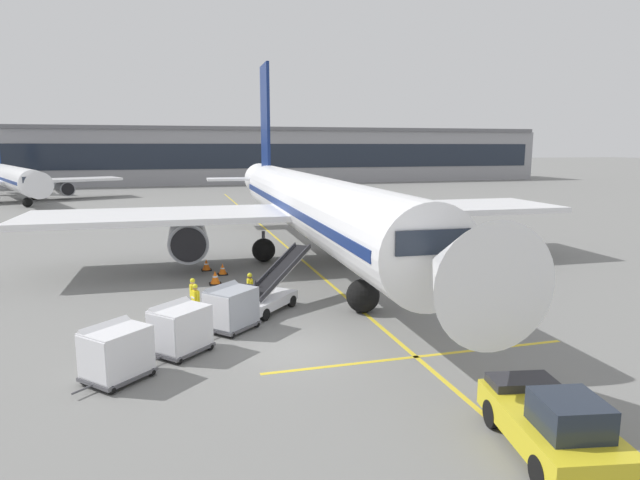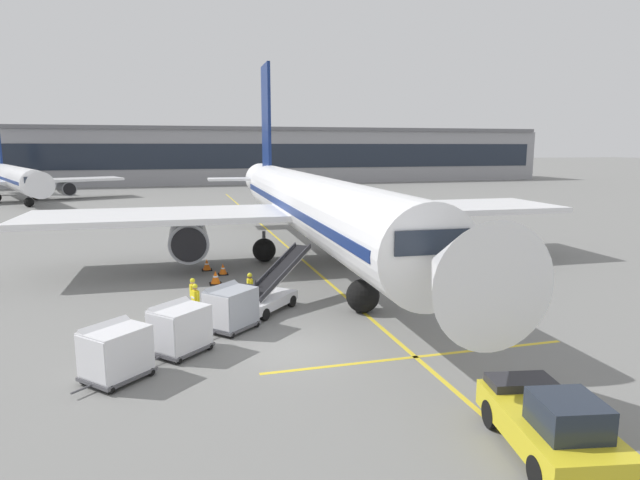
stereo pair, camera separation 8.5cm
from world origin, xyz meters
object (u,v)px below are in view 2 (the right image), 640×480
at_px(parked_airplane, 309,205).
at_px(belt_loader, 268,293).
at_px(ground_crew_marshaller, 193,294).
at_px(safety_cone_engine_keepout, 207,265).
at_px(safety_cone_wingtip, 223,269).
at_px(baggage_cart_second, 179,328).
at_px(ground_crew_by_carts, 250,288).
at_px(baggage_cart_lead, 230,307).
at_px(safety_cone_nose_mark, 215,278).
at_px(pushback_tug, 551,424).
at_px(baggage_cart_third, 115,351).
at_px(ground_crew_by_loader, 196,300).
at_px(distant_airplane, 16,179).

xyz_separation_m(parked_airplane, belt_loader, (-4.45, -9.84, -3.05)).
xyz_separation_m(ground_crew_marshaller, safety_cone_engine_keepout, (1.17, 9.13, -0.65)).
distance_m(parked_airplane, safety_cone_wingtip, 7.16).
xyz_separation_m(baggage_cart_second, ground_crew_by_carts, (3.35, 4.96, -0.00)).
height_order(belt_loader, safety_cone_wingtip, belt_loader).
relative_size(belt_loader, ground_crew_marshaller, 2.78).
distance_m(baggage_cart_lead, ground_crew_marshaller, 2.86).
height_order(parked_airplane, safety_cone_wingtip, parked_airplane).
distance_m(belt_loader, baggage_cart_second, 6.16).
relative_size(belt_loader, baggage_cart_second, 1.90).
bearing_deg(safety_cone_nose_mark, baggage_cart_second, -101.77).
distance_m(baggage_cart_lead, ground_crew_by_carts, 3.08).
bearing_deg(parked_airplane, safety_cone_nose_mark, -146.61).
bearing_deg(pushback_tug, baggage_cart_second, 133.19).
bearing_deg(baggage_cart_lead, safety_cone_nose_mark, 90.04).
height_order(baggage_cart_second, safety_cone_engine_keepout, baggage_cart_second).
bearing_deg(pushback_tug, baggage_cart_third, 145.30).
bearing_deg(safety_cone_engine_keepout, ground_crew_by_loader, -96.17).
distance_m(parked_airplane, baggage_cart_second, 17.01).
height_order(ground_crew_by_carts, safety_cone_wingtip, ground_crew_by_carts).
bearing_deg(safety_cone_wingtip, pushback_tug, -74.27).
height_order(pushback_tug, safety_cone_nose_mark, pushback_tug).
relative_size(belt_loader, safety_cone_nose_mark, 6.34).
height_order(parked_airplane, belt_loader, parked_airplane).
bearing_deg(distant_airplane, parked_airplane, -59.40).
relative_size(baggage_cart_third, ground_crew_marshaller, 1.46).
distance_m(ground_crew_by_loader, ground_crew_by_carts, 2.95).
bearing_deg(baggage_cart_third, ground_crew_by_loader, 62.39).
relative_size(ground_crew_marshaller, distant_airplane, 0.05).
bearing_deg(safety_cone_nose_mark, parked_airplane, 33.39).
bearing_deg(safety_cone_nose_mark, belt_loader, -69.97).
bearing_deg(pushback_tug, baggage_cart_lead, 120.23).
distance_m(baggage_cart_second, pushback_tug, 12.94).
height_order(belt_loader, ground_crew_marshaller, belt_loader).
xyz_separation_m(safety_cone_engine_keepout, distant_airplane, (-22.95, 50.85, 2.84)).
relative_size(pushback_tug, safety_cone_wingtip, 6.87).
bearing_deg(baggage_cart_lead, belt_loader, 50.06).
bearing_deg(pushback_tug, ground_crew_by_loader, 121.98).
bearing_deg(safety_cone_wingtip, safety_cone_nose_mark, -105.70).
height_order(ground_crew_by_loader, safety_cone_wingtip, ground_crew_by_loader).
height_order(pushback_tug, ground_crew_by_carts, pushback_tug).
distance_m(safety_cone_wingtip, safety_cone_nose_mark, 2.28).
distance_m(pushback_tug, distant_airplane, 79.89).
bearing_deg(belt_loader, baggage_cart_third, -134.06).
bearing_deg(ground_crew_marshaller, baggage_cart_lead, -60.06).
height_order(baggage_cart_lead, ground_crew_by_carts, baggage_cart_lead).
height_order(safety_cone_wingtip, distant_airplane, distant_airplane).
xyz_separation_m(baggage_cart_second, baggage_cart_third, (-2.07, -1.87, 0.00)).
bearing_deg(ground_crew_by_loader, ground_crew_by_carts, 28.69).
distance_m(baggage_cart_third, ground_crew_by_loader, 6.10).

